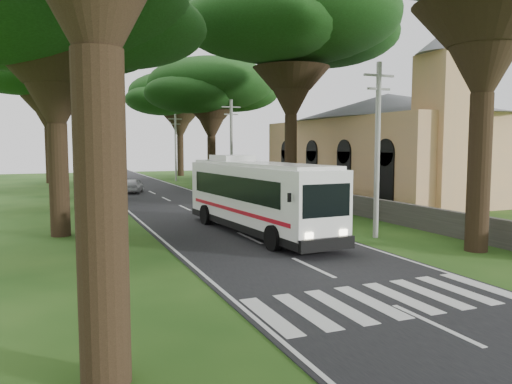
{
  "coord_description": "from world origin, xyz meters",
  "views": [
    {
      "loc": [
        -8.28,
        -13.02,
        4.26
      ],
      "look_at": [
        0.06,
        7.35,
        2.2
      ],
      "focal_mm": 35.0,
      "sensor_mm": 36.0,
      "label": 1
    }
  ],
  "objects_px": {
    "church": "(389,138)",
    "pole_near": "(377,147)",
    "pole_mid": "(231,146)",
    "pole_far": "(176,146)",
    "distant_car_a": "(133,185)",
    "pedestrian": "(96,223)",
    "coach_bus": "(256,195)",
    "distant_car_b": "(97,173)"
  },
  "relations": [
    {
      "from": "church",
      "to": "pole_near",
      "type": "height_order",
      "value": "church"
    },
    {
      "from": "pole_mid",
      "to": "church",
      "type": "bearing_deg",
      "value": -19.81
    },
    {
      "from": "pole_near",
      "to": "pole_far",
      "type": "height_order",
      "value": "same"
    },
    {
      "from": "distant_car_a",
      "to": "pedestrian",
      "type": "height_order",
      "value": "pedestrian"
    },
    {
      "from": "distant_car_a",
      "to": "coach_bus",
      "type": "bearing_deg",
      "value": 112.55
    },
    {
      "from": "pole_far",
      "to": "pole_mid",
      "type": "bearing_deg",
      "value": -90.0
    },
    {
      "from": "coach_bus",
      "to": "distant_car_a",
      "type": "xyz_separation_m",
      "value": [
        -2.44,
        23.34,
        -1.17
      ]
    },
    {
      "from": "distant_car_a",
      "to": "distant_car_b",
      "type": "relative_size",
      "value": 0.98
    },
    {
      "from": "pole_near",
      "to": "distant_car_b",
      "type": "distance_m",
      "value": 50.6
    },
    {
      "from": "coach_bus",
      "to": "distant_car_b",
      "type": "bearing_deg",
      "value": 90.13
    },
    {
      "from": "pole_far",
      "to": "pedestrian",
      "type": "distance_m",
      "value": 37.74
    },
    {
      "from": "pole_mid",
      "to": "pedestrian",
      "type": "bearing_deg",
      "value": -127.61
    },
    {
      "from": "pole_mid",
      "to": "coach_bus",
      "type": "relative_size",
      "value": 0.67
    },
    {
      "from": "pole_near",
      "to": "distant_car_a",
      "type": "height_order",
      "value": "pole_near"
    },
    {
      "from": "pole_far",
      "to": "distant_car_b",
      "type": "height_order",
      "value": "pole_far"
    },
    {
      "from": "pole_near",
      "to": "pole_mid",
      "type": "height_order",
      "value": "same"
    },
    {
      "from": "distant_car_a",
      "to": "pedestrian",
      "type": "relative_size",
      "value": 2.48
    },
    {
      "from": "pole_near",
      "to": "distant_car_a",
      "type": "xyz_separation_m",
      "value": [
        -7.14,
        26.42,
        -3.49
      ]
    },
    {
      "from": "pole_near",
      "to": "distant_car_a",
      "type": "distance_m",
      "value": 27.59
    },
    {
      "from": "pole_far",
      "to": "distant_car_a",
      "type": "height_order",
      "value": "pole_far"
    },
    {
      "from": "coach_bus",
      "to": "distant_car_b",
      "type": "height_order",
      "value": "coach_bus"
    },
    {
      "from": "pole_near",
      "to": "pedestrian",
      "type": "xyz_separation_m",
      "value": [
        -12.03,
        4.39,
        -3.4
      ]
    },
    {
      "from": "pole_far",
      "to": "coach_bus",
      "type": "distance_m",
      "value": 37.29
    },
    {
      "from": "church",
      "to": "pole_far",
      "type": "height_order",
      "value": "church"
    },
    {
      "from": "pole_far",
      "to": "distant_car_b",
      "type": "relative_size",
      "value": 2.03
    },
    {
      "from": "pole_near",
      "to": "pole_far",
      "type": "xyz_separation_m",
      "value": [
        0.0,
        40.0,
        0.0
      ]
    },
    {
      "from": "pole_far",
      "to": "distant_car_b",
      "type": "xyz_separation_m",
      "value": [
        -8.31,
        9.79,
        -3.5
      ]
    },
    {
      "from": "distant_car_a",
      "to": "church",
      "type": "bearing_deg",
      "value": 167.45
    },
    {
      "from": "coach_bus",
      "to": "pole_near",
      "type": "bearing_deg",
      "value": -37.51
    },
    {
      "from": "church",
      "to": "distant_car_a",
      "type": "xyz_separation_m",
      "value": [
        -19.51,
        10.87,
        -4.22
      ]
    },
    {
      "from": "church",
      "to": "coach_bus",
      "type": "height_order",
      "value": "church"
    },
    {
      "from": "coach_bus",
      "to": "distant_car_a",
      "type": "relative_size",
      "value": 3.08
    },
    {
      "from": "church",
      "to": "distant_car_b",
      "type": "xyz_separation_m",
      "value": [
        -20.67,
        34.24,
        -4.23
      ]
    },
    {
      "from": "pole_near",
      "to": "pedestrian",
      "type": "relative_size",
      "value": 5.14
    },
    {
      "from": "pole_far",
      "to": "distant_car_a",
      "type": "relative_size",
      "value": 2.07
    },
    {
      "from": "pole_mid",
      "to": "distant_car_a",
      "type": "height_order",
      "value": "pole_mid"
    },
    {
      "from": "pole_far",
      "to": "distant_car_b",
      "type": "distance_m",
      "value": 13.31
    },
    {
      "from": "pole_near",
      "to": "pole_far",
      "type": "bearing_deg",
      "value": 90.0
    },
    {
      "from": "pole_near",
      "to": "coach_bus",
      "type": "relative_size",
      "value": 0.67
    },
    {
      "from": "pole_mid",
      "to": "pole_far",
      "type": "distance_m",
      "value": 20.0
    },
    {
      "from": "pole_near",
      "to": "pedestrian",
      "type": "height_order",
      "value": "pole_near"
    },
    {
      "from": "pole_near",
      "to": "coach_bus",
      "type": "distance_m",
      "value": 6.08
    }
  ]
}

